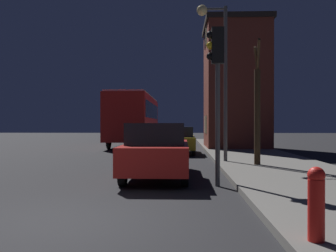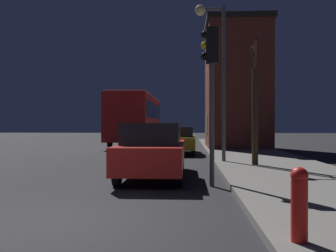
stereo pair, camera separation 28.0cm
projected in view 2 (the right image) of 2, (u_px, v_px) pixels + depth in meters
name	position (u px, v px, depth m)	size (l,w,h in m)	color
ground_plane	(51.00, 224.00, 5.84)	(120.00, 120.00, 0.00)	black
brick_building	(236.00, 85.00, 23.51)	(3.92, 5.14, 7.76)	brown
streetlamp	(215.00, 54.00, 14.35)	(1.18, 0.42, 6.01)	#4C4C4C
traffic_light	(211.00, 72.00, 9.34)	(0.43, 0.24, 3.98)	#4C4C4C
bare_tree	(255.00, 104.00, 13.04)	(0.48, 1.76, 4.37)	#382819
bus	(137.00, 116.00, 27.28)	(2.59, 11.36, 3.59)	red
car_near_lane	(153.00, 150.00, 10.87)	(1.74, 4.78, 1.59)	#B21E19
car_mid_lane	(177.00, 140.00, 19.69)	(1.82, 4.15, 1.42)	olive
fire_hydrant	(299.00, 202.00, 4.51)	(0.21, 0.21, 0.91)	red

